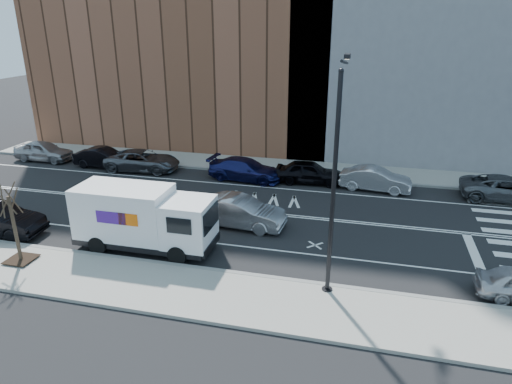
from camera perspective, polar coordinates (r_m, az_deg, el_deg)
The scene contains 18 objects.
ground at distance 27.31m, azimuth -4.34°, elevation -2.14°, with size 120.00×120.00×0.00m, color black.
sidewalk_near at distance 20.05m, azimuth -12.30°, elevation -11.48°, with size 44.00×3.60×0.15m, color gray.
sidewalk_far at distance 35.23m, azimuth 0.10°, elevation 3.40°, with size 44.00×3.60×0.15m, color gray.
curb_near at distance 21.43m, azimuth -10.21°, elevation -9.02°, with size 44.00×0.25×0.17m, color gray.
curb_far at distance 33.56m, azimuth -0.64°, elevation 2.52°, with size 44.00×0.25×0.17m, color gray.
road_markings at distance 27.31m, azimuth -4.34°, elevation -2.13°, with size 40.00×8.60×0.01m, color white, non-canonical shape.
bldg_brick at distance 42.57m, azimuth -8.78°, elevation 21.12°, with size 26.00×10.00×22.00m, color brown.
streetlight at distance 17.83m, azimuth 9.89°, elevation 2.37°, with size 0.44×4.02×9.34m.
street_tree at distance 23.43m, azimuth -27.79°, elevation -4.81°, with size 1.20×1.20×3.75m.
fedex_van at distance 22.71m, azimuth -13.89°, elevation -3.13°, with size 6.86×2.46×3.13m.
far_parked_a at distance 40.12m, azimuth -25.00°, elevation 4.68°, with size 1.88×4.68×1.60m, color #99999E.
far_parked_b at distance 36.59m, azimuth -18.48°, elevation 4.07°, with size 1.58×4.54×1.49m, color black.
far_parked_c at distance 35.02m, azimuth -14.01°, elevation 3.84°, with size 2.53×5.50×1.53m, color #515359.
far_parked_d at distance 31.96m, azimuth -1.33°, elevation 2.85°, with size 2.14×5.26×1.53m, color #171B52.
far_parked_e at distance 31.54m, azimuth 6.67°, elevation 2.50°, with size 1.85×4.59×1.56m, color black.
far_parked_f at distance 31.02m, azimuth 14.71°, elevation 1.57°, with size 1.60×4.59×1.51m, color silver.
far_parked_g at distance 32.29m, azimuth 28.89°, elevation 0.35°, with size 2.52×5.47×1.52m, color #505458.
driving_sedan at distance 24.76m, azimuth -2.15°, elevation -2.49°, with size 1.76×5.06×1.67m, color #A2A2A7.
Camera 1 is at (8.05, -23.83, 10.64)m, focal length 32.00 mm.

